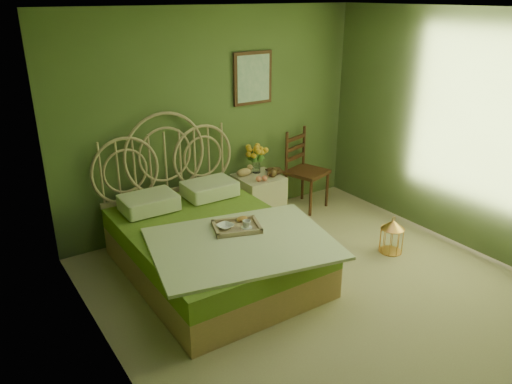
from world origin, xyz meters
TOP-DOWN VIEW (x-y plane):
  - floor at (0.00, 0.00)m, footprint 4.50×4.50m
  - ceiling at (0.00, 0.00)m, footprint 4.50×4.50m
  - wall_back at (0.00, 2.25)m, footprint 4.00×0.00m
  - wall_left at (-2.00, 0.00)m, footprint 0.00×4.50m
  - wall_right at (2.00, 0.00)m, footprint 0.00×4.50m
  - wall_art at (0.52, 2.22)m, footprint 0.54×0.04m
  - bed at (-0.71, 1.13)m, footprint 1.90×2.39m
  - nightstand at (0.43, 1.96)m, footprint 0.53×0.53m
  - chair at (1.17, 1.99)m, footprint 0.59×0.59m
  - birdcage at (1.17, 0.38)m, footprint 0.26×0.26m
  - book_lower at (0.60, 1.97)m, footprint 0.19×0.25m
  - book_upper at (0.60, 1.97)m, footprint 0.23×0.26m
  - cereal_bowl at (-0.66, 0.91)m, footprint 0.19×0.19m
  - coffee_cup at (-0.48, 0.80)m, footprint 0.09×0.09m

SIDE VIEW (x-z plane):
  - floor at x=0.00m, z-range 0.00..0.00m
  - birdcage at x=1.17m, z-range 0.00..0.38m
  - bed at x=-0.71m, z-range -0.42..1.07m
  - nightstand at x=0.43m, z-range -0.15..0.87m
  - chair at x=1.17m, z-range 0.06..1.12m
  - cereal_bowl at x=-0.66m, z-range 0.57..0.61m
  - book_lower at x=0.60m, z-range 0.58..0.60m
  - coffee_cup at x=-0.48m, z-range 0.57..0.65m
  - book_upper at x=0.60m, z-range 0.60..0.62m
  - wall_back at x=0.00m, z-range -0.70..3.30m
  - wall_left at x=-2.00m, z-range -0.95..3.55m
  - wall_right at x=2.00m, z-range -0.95..3.55m
  - wall_art at x=0.52m, z-range 1.43..2.07m
  - ceiling at x=0.00m, z-range 2.60..2.60m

